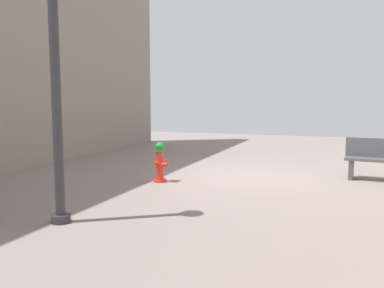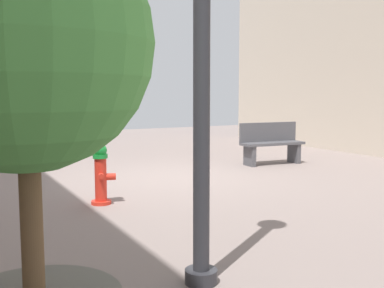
% 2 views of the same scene
% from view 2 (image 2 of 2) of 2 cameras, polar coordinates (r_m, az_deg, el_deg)
% --- Properties ---
extents(ground_plane, '(23.40, 23.40, 0.00)m').
position_cam_2_polar(ground_plane, '(8.83, -2.73, -4.22)').
color(ground_plane, gray).
extents(fire_hydrant, '(0.37, 0.40, 0.89)m').
position_cam_2_polar(fire_hydrant, '(6.80, -11.28, -3.68)').
color(fire_hydrant, red).
rests_on(fire_hydrant, ground_plane).
extents(bench_near, '(1.53, 0.57, 0.95)m').
position_cam_2_polar(bench_near, '(10.63, 9.83, 0.14)').
color(bench_near, '#4C4C51').
rests_on(bench_near, ground_plane).
extents(planter_tree, '(1.25, 1.25, 2.48)m').
position_cam_2_polar(planter_tree, '(2.35, -19.89, 4.51)').
color(planter_tree, slate).
rests_on(planter_tree, ground_plane).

